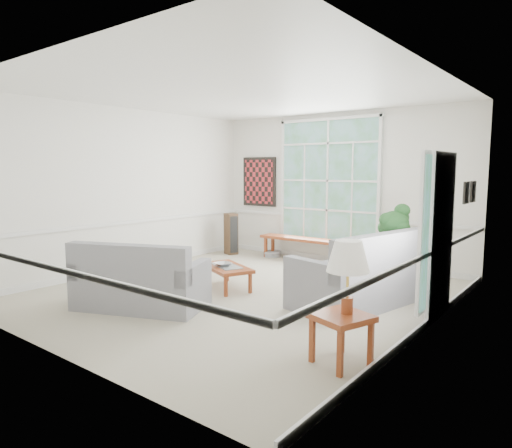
% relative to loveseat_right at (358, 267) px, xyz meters
% --- Properties ---
extents(floor, '(5.50, 6.00, 0.01)m').
position_rel_loveseat_right_xyz_m(floor, '(-1.64, -0.54, -0.53)').
color(floor, '#A9A18C').
rests_on(floor, ground).
extents(ceiling, '(5.50, 6.00, 0.02)m').
position_rel_loveseat_right_xyz_m(ceiling, '(-1.64, -0.54, 2.48)').
color(ceiling, white).
rests_on(ceiling, ground).
extents(wall_back, '(5.50, 0.02, 3.00)m').
position_rel_loveseat_right_xyz_m(wall_back, '(-1.64, 2.46, 0.98)').
color(wall_back, white).
rests_on(wall_back, ground).
extents(wall_front, '(5.50, 0.02, 3.00)m').
position_rel_loveseat_right_xyz_m(wall_front, '(-1.64, -3.54, 0.98)').
color(wall_front, white).
rests_on(wall_front, ground).
extents(wall_left, '(0.02, 6.00, 3.00)m').
position_rel_loveseat_right_xyz_m(wall_left, '(-4.39, -0.54, 0.98)').
color(wall_left, white).
rests_on(wall_left, ground).
extents(wall_right, '(0.02, 6.00, 3.00)m').
position_rel_loveseat_right_xyz_m(wall_right, '(1.11, -0.54, 0.98)').
color(wall_right, white).
rests_on(wall_right, ground).
extents(window_back, '(2.30, 0.08, 2.40)m').
position_rel_loveseat_right_xyz_m(window_back, '(-1.84, 2.42, 1.13)').
color(window_back, white).
rests_on(window_back, wall_back).
extents(entry_door, '(0.08, 0.90, 2.10)m').
position_rel_loveseat_right_xyz_m(entry_door, '(1.07, 0.06, 0.53)').
color(entry_door, white).
rests_on(entry_door, floor).
extents(door_sidelight, '(0.08, 0.26, 1.90)m').
position_rel_loveseat_right_xyz_m(door_sidelight, '(1.07, -0.57, 0.63)').
color(door_sidelight, white).
rests_on(door_sidelight, wall_right).
extents(wall_art, '(0.90, 0.06, 1.10)m').
position_rel_loveseat_right_xyz_m(wall_art, '(-3.59, 2.41, 1.08)').
color(wall_art, maroon).
rests_on(wall_art, wall_back).
extents(wall_frame_near, '(0.04, 0.26, 0.32)m').
position_rel_loveseat_right_xyz_m(wall_frame_near, '(1.07, 1.21, 1.03)').
color(wall_frame_near, black).
rests_on(wall_frame_near, wall_right).
extents(wall_frame_far, '(0.04, 0.26, 0.32)m').
position_rel_loveseat_right_xyz_m(wall_frame_far, '(1.07, 1.61, 1.03)').
color(wall_frame_far, black).
rests_on(wall_frame_far, wall_right).
extents(loveseat_right, '(1.40, 2.10, 1.04)m').
position_rel_loveseat_right_xyz_m(loveseat_right, '(0.00, 0.00, 0.00)').
color(loveseat_right, gray).
rests_on(loveseat_right, floor).
extents(loveseat_front, '(1.92, 1.48, 0.92)m').
position_rel_loveseat_right_xyz_m(loveseat_front, '(-2.27, -1.96, -0.06)').
color(loveseat_front, gray).
rests_on(loveseat_front, floor).
extents(coffee_table, '(1.10, 0.88, 0.36)m').
position_rel_loveseat_right_xyz_m(coffee_table, '(-2.00, -0.51, -0.34)').
color(coffee_table, brown).
rests_on(coffee_table, floor).
extents(pewter_bowl, '(0.39, 0.39, 0.08)m').
position_rel_loveseat_right_xyz_m(pewter_bowl, '(-2.02, -0.57, -0.12)').
color(pewter_bowl, '#929297').
rests_on(pewter_bowl, coffee_table).
extents(window_bench, '(2.03, 0.44, 0.47)m').
position_rel_loveseat_right_xyz_m(window_bench, '(-2.17, 2.11, -0.29)').
color(window_bench, brown).
rests_on(window_bench, floor).
extents(end_table, '(0.66, 0.66, 0.53)m').
position_rel_loveseat_right_xyz_m(end_table, '(-0.00, 1.16, -0.26)').
color(end_table, brown).
rests_on(end_table, floor).
extents(houseplant, '(0.53, 0.53, 0.84)m').
position_rel_loveseat_right_xyz_m(houseplant, '(0.07, 1.11, 0.43)').
color(houseplant, '#225123').
rests_on(houseplant, end_table).
extents(side_table, '(0.63, 0.63, 0.50)m').
position_rel_loveseat_right_xyz_m(side_table, '(0.76, -1.95, -0.27)').
color(side_table, brown).
rests_on(side_table, floor).
extents(table_lamp, '(0.54, 0.54, 0.71)m').
position_rel_loveseat_right_xyz_m(table_lamp, '(0.79, -1.91, 0.34)').
color(table_lamp, white).
rests_on(table_lamp, side_table).
extents(pet_bed, '(0.52, 0.52, 0.12)m').
position_rel_loveseat_right_xyz_m(pet_bed, '(-3.00, 2.11, -0.46)').
color(pet_bed, gray).
rests_on(pet_bed, floor).
extents(floor_speaker, '(0.35, 0.31, 0.91)m').
position_rel_loveseat_right_xyz_m(floor_speaker, '(-3.89, 1.77, -0.07)').
color(floor_speaker, '#442D1C').
rests_on(floor_speaker, floor).
extents(cat, '(0.35, 0.27, 0.15)m').
position_rel_loveseat_right_xyz_m(cat, '(0.04, 0.69, 0.09)').
color(cat, black).
rests_on(cat, loveseat_right).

